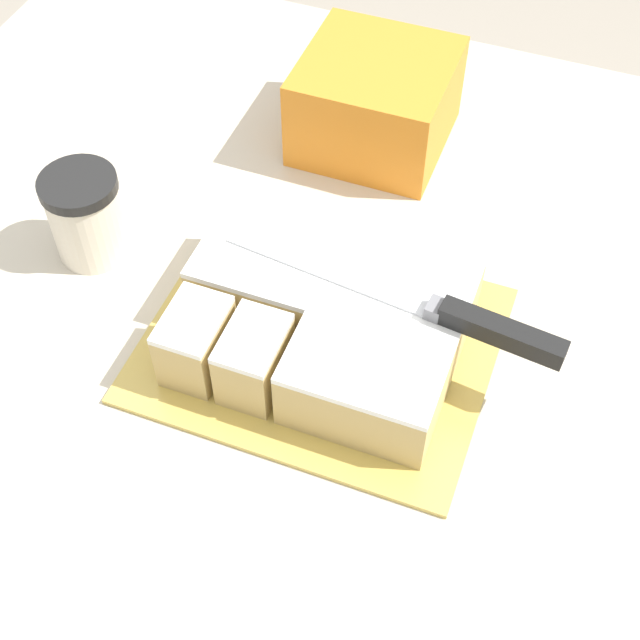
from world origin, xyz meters
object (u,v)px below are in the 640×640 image
at_px(knife, 464,319).
at_px(cake, 324,319).
at_px(storage_box, 376,102).
at_px(cake_board, 320,344).
at_px(coffee_cup, 86,216).

bearing_deg(knife, cake, 11.65).
distance_m(cake, storage_box, 0.34).
bearing_deg(cake, storage_box, 99.73).
height_order(cake_board, knife, knife).
bearing_deg(coffee_cup, cake, -6.99).
height_order(cake, coffee_cup, coffee_cup).
xyz_separation_m(cake_board, storage_box, (-0.05, 0.34, 0.06)).
relative_size(cake_board, knife, 1.00).
height_order(coffee_cup, storage_box, storage_box).
height_order(cake, knife, knife).
bearing_deg(cake_board, storage_box, 99.03).
bearing_deg(storage_box, coffee_cup, -128.63).
xyz_separation_m(cake, storage_box, (-0.06, 0.34, 0.02)).
bearing_deg(knife, storage_box, -52.09).
relative_size(coffee_cup, storage_box, 0.60).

